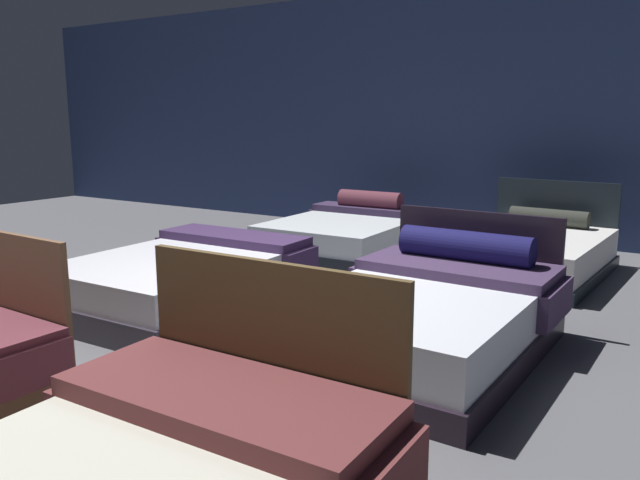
% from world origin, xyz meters
% --- Properties ---
extents(ground_plane, '(18.00, 18.00, 0.02)m').
position_xyz_m(ground_plane, '(0.00, 0.00, -0.01)').
color(ground_plane, '#5B5B60').
extents(showroom_back_wall, '(18.00, 0.06, 3.50)m').
position_xyz_m(showroom_back_wall, '(0.00, 5.00, 1.75)').
color(showroom_back_wall, navy).
rests_on(showroom_back_wall, ground_plane).
extents(bed_2, '(1.67, 2.14, 0.55)m').
position_xyz_m(bed_2, '(-1.16, 0.30, 0.24)').
color(bed_2, '#2E2B36').
rests_on(bed_2, ground_plane).
extents(bed_3, '(1.60, 2.16, 0.92)m').
position_xyz_m(bed_3, '(1.14, 0.42, 0.28)').
color(bed_3, black).
rests_on(bed_3, ground_plane).
extents(bed_4, '(1.73, 1.99, 0.70)m').
position_xyz_m(bed_4, '(-1.12, 3.16, 0.23)').
color(bed_4, black).
rests_on(bed_4, ground_plane).
extents(bed_5, '(1.62, 2.10, 0.94)m').
position_xyz_m(bed_5, '(1.15, 3.20, 0.23)').
color(bed_5, black).
rests_on(bed_5, ground_plane).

